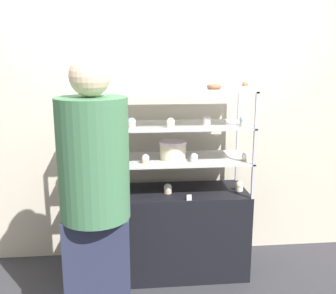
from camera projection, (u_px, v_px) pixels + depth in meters
The scene contains 29 objects.
ground_plane at pixel (168, 271), 3.26m from camera, with size 20.00×20.00×0.00m, color #2D2D33.
back_wall at pixel (164, 109), 3.34m from camera, with size 8.00×0.05×2.60m.
display_base at pixel (168, 232), 3.18m from camera, with size 1.25×0.47×0.70m.
display_riser_lower at pixel (168, 161), 3.04m from camera, with size 1.25×0.47×0.27m.
display_riser_middle at pixel (168, 127), 2.98m from camera, with size 1.25×0.47×0.27m.
display_riser_upper at pixel (168, 92), 2.92m from camera, with size 1.25×0.47×0.27m.
layer_cake_centerpiece at pixel (173, 150), 3.01m from camera, with size 0.21×0.21×0.14m.
sheet_cake_frosted at pixel (136, 85), 2.90m from camera, with size 0.25×0.16×0.06m.
cupcake_0 at pixel (94, 195), 2.92m from camera, with size 0.06×0.06×0.08m.
cupcake_1 at pixel (168, 189), 3.05m from camera, with size 0.06×0.06×0.08m.
cupcake_2 at pixel (239, 186), 3.11m from camera, with size 0.06×0.06×0.08m.
price_tag_0 at pixel (189, 198), 2.90m from camera, with size 0.04×0.00×0.04m.
cupcake_3 at pixel (92, 158), 2.94m from camera, with size 0.06×0.06×0.07m.
cupcake_4 at pixel (146, 159), 2.90m from camera, with size 0.06×0.06×0.07m.
cupcake_5 at pixel (194, 158), 2.94m from camera, with size 0.06×0.06×0.07m.
cupcake_6 at pixel (245, 157), 2.97m from camera, with size 0.06×0.06×0.07m.
price_tag_1 at pixel (152, 164), 2.81m from camera, with size 0.04×0.00×0.04m.
cupcake_7 at pixel (89, 124), 2.81m from camera, with size 0.06×0.06×0.07m.
cupcake_8 at pixel (132, 123), 2.86m from camera, with size 0.06×0.06×0.07m.
cupcake_9 at pixel (171, 123), 2.85m from camera, with size 0.06×0.06×0.07m.
cupcake_10 at pixel (207, 121), 2.96m from camera, with size 0.06×0.06×0.07m.
cupcake_11 at pixel (243, 120), 2.97m from camera, with size 0.06×0.06×0.07m.
price_tag_2 at pixel (123, 128), 2.73m from camera, with size 0.04×0.00×0.04m.
cupcake_12 at pixel (89, 87), 2.82m from camera, with size 0.05×0.05×0.06m.
cupcake_13 at pixel (196, 86), 2.86m from camera, with size 0.05×0.05×0.06m.
cupcake_14 at pixel (245, 86), 2.92m from camera, with size 0.05×0.05×0.06m.
price_tag_3 at pixel (196, 89), 2.72m from camera, with size 0.04×0.00×0.04m.
donut_glazed at pixel (214, 87), 2.99m from camera, with size 0.12×0.12×0.03m.
customer_figure at pixel (95, 197), 2.30m from camera, with size 0.41×0.41×1.75m.
Camera 1 is at (-0.29, -2.93, 1.74)m, focal length 42.00 mm.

